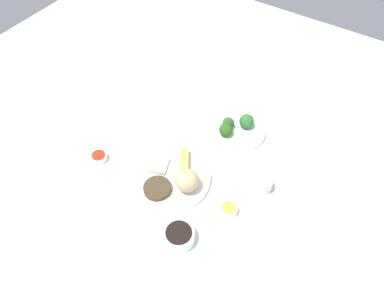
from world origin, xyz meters
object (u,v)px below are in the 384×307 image
object	(u,v)px
soy_sauce_bowl	(179,236)
sauce_ramekin_sweet_and_sour	(99,157)
broccoli_plate	(235,129)
main_plate	(171,178)
sauce_ramekin_hot_mustard	(229,209)
teacup	(262,184)

from	to	relation	value
soy_sauce_bowl	sauce_ramekin_sweet_and_sour	size ratio (longest dim) A/B	1.70
broccoli_plate	sauce_ramekin_sweet_and_sour	bearing A→B (deg)	-131.15
main_plate	sauce_ramekin_hot_mustard	world-z (taller)	sauce_ramekin_hot_mustard
broccoli_plate	soy_sauce_bowl	world-z (taller)	soy_sauce_bowl
sauce_ramekin_hot_mustard	teacup	bearing A→B (deg)	70.30
main_plate	broccoli_plate	world-z (taller)	main_plate
sauce_ramekin_sweet_and_sour	soy_sauce_bowl	bearing A→B (deg)	-13.64
main_plate	sauce_ramekin_sweet_and_sour	size ratio (longest dim) A/B	4.68
soy_sauce_bowl	sauce_ramekin_hot_mustard	size ratio (longest dim) A/B	1.70
sauce_ramekin_sweet_and_sour	sauce_ramekin_hot_mustard	bearing A→B (deg)	7.82
main_plate	sauce_ramekin_sweet_and_sour	xyz separation A→B (m)	(-0.25, -0.07, 0.00)
soy_sauce_bowl	teacup	world-z (taller)	teacup
sauce_ramekin_sweet_and_sour	main_plate	bearing A→B (deg)	14.55
broccoli_plate	sauce_ramekin_sweet_and_sour	size ratio (longest dim) A/B	4.08
sauce_ramekin_hot_mustard	soy_sauce_bowl	bearing A→B (deg)	-115.42
soy_sauce_bowl	sauce_ramekin_sweet_and_sour	bearing A→B (deg)	166.36
main_plate	teacup	size ratio (longest dim) A/B	4.15
soy_sauce_bowl	teacup	xyz separation A→B (m)	(0.12, 0.29, 0.00)
soy_sauce_bowl	sauce_ramekin_sweet_and_sour	world-z (taller)	soy_sauce_bowl
main_plate	teacup	bearing A→B (deg)	26.21
broccoli_plate	teacup	bearing A→B (deg)	-42.30
broccoli_plate	soy_sauce_bowl	distance (m)	0.47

